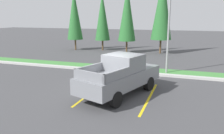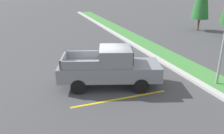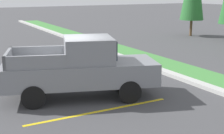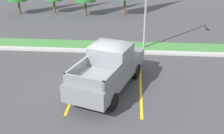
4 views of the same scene
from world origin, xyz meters
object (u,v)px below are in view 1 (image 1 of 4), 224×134
(pickup_truck_main, at_px, (121,75))
(cypress_tree_center, at_px, (127,13))
(cypress_tree_left_inner, at_px, (102,16))
(cypress_tree_leftmost, at_px, (74,15))
(cypress_tree_right_inner, at_px, (162,6))
(street_light, at_px, (169,19))

(pickup_truck_main, distance_m, cypress_tree_center, 14.63)
(cypress_tree_left_inner, bearing_deg, cypress_tree_leftmost, -165.55)
(cypress_tree_right_inner, bearing_deg, cypress_tree_left_inner, 177.99)
(pickup_truck_main, xyz_separation_m, cypress_tree_right_inner, (0.19, 14.49, 4.03))
(pickup_truck_main, relative_size, cypress_tree_left_inner, 0.81)
(cypress_tree_center, distance_m, cypress_tree_right_inner, 3.80)
(cypress_tree_leftmost, bearing_deg, cypress_tree_left_inner, 14.45)
(cypress_tree_left_inner, distance_m, cypress_tree_right_inner, 7.04)
(street_light, height_order, cypress_tree_right_inner, cypress_tree_right_inner)
(cypress_tree_leftmost, distance_m, cypress_tree_left_inner, 3.36)
(cypress_tree_center, height_order, cypress_tree_right_inner, cypress_tree_right_inner)
(street_light, relative_size, cypress_tree_leftmost, 0.92)
(cypress_tree_leftmost, bearing_deg, street_light, -36.04)
(pickup_truck_main, relative_size, cypress_tree_center, 0.74)
(cypress_tree_left_inner, relative_size, cypress_tree_right_inner, 0.79)
(pickup_truck_main, bearing_deg, street_light, 71.17)
(cypress_tree_center, xyz_separation_m, cypress_tree_right_inner, (3.68, 0.68, 0.66))
(cypress_tree_center, relative_size, cypress_tree_right_inner, 0.87)
(cypress_tree_center, bearing_deg, street_light, -58.10)
(cypress_tree_leftmost, height_order, cypress_tree_left_inner, cypress_tree_leftmost)
(cypress_tree_left_inner, relative_size, cypress_tree_center, 0.91)
(pickup_truck_main, distance_m, cypress_tree_left_inner, 16.49)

